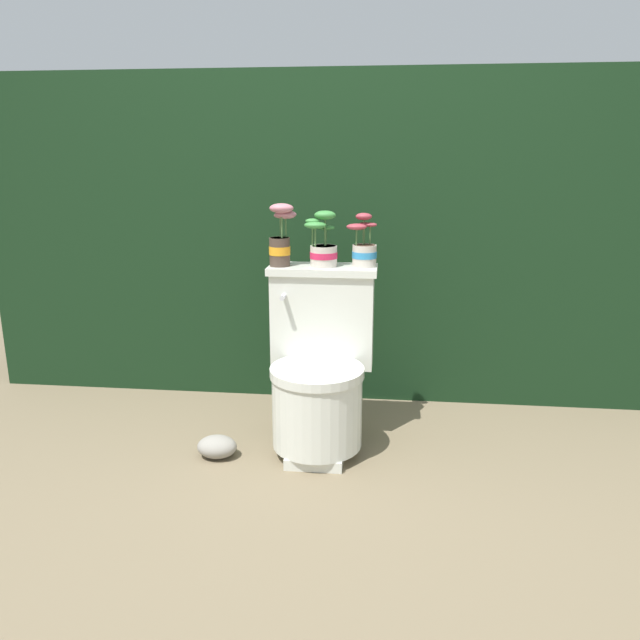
{
  "coord_description": "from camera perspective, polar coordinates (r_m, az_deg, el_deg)",
  "views": [
    {
      "loc": [
        0.26,
        -2.31,
        1.2
      ],
      "look_at": [
        -0.01,
        0.12,
        0.54
      ],
      "focal_mm": 35.0,
      "sensor_mm": 36.0,
      "label": 1
    }
  ],
  "objects": [
    {
      "name": "garden_stone",
      "position": [
        2.62,
        -9.39,
        -11.36
      ],
      "size": [
        0.16,
        0.13,
        0.09
      ],
      "color": "gray",
      "rests_on": "ground"
    },
    {
      "name": "ground_plane",
      "position": [
        2.62,
        -0.06,
        -12.25
      ],
      "size": [
        12.0,
        12.0,
        0.0
      ],
      "primitive_type": "plane",
      "color": "#75664C"
    },
    {
      "name": "potted_plant_midleft",
      "position": [
        2.57,
        0.27,
        6.72
      ],
      "size": [
        0.13,
        0.12,
        0.23
      ],
      "color": "beige",
      "rests_on": "toilet"
    },
    {
      "name": "potted_plant_middle",
      "position": [
        2.58,
        4.03,
        6.54
      ],
      "size": [
        0.13,
        0.1,
        0.22
      ],
      "color": "beige",
      "rests_on": "toilet"
    },
    {
      "name": "potted_plant_left",
      "position": [
        2.58,
        -3.59,
        7.52
      ],
      "size": [
        0.11,
        0.09,
        0.26
      ],
      "color": "#47382D",
      "rests_on": "toilet"
    },
    {
      "name": "hedge_backdrop",
      "position": [
        3.3,
        1.82,
        7.84
      ],
      "size": [
        3.5,
        0.65,
        1.57
      ],
      "color": "black",
      "rests_on": "ground"
    },
    {
      "name": "toilet",
      "position": [
        2.57,
        -0.05,
        -4.63
      ],
      "size": [
        0.45,
        0.5,
        0.75
      ],
      "color": "silver",
      "rests_on": "ground"
    }
  ]
}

